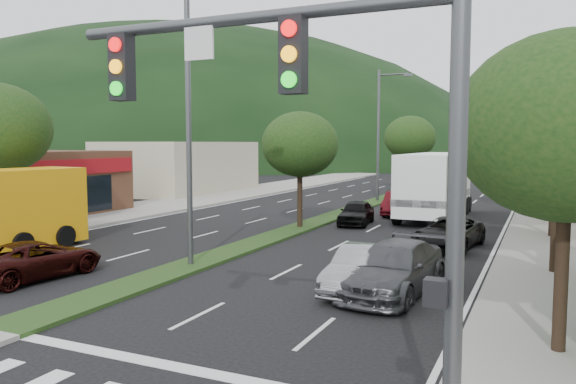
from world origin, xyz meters
The scene contains 25 objects.
sidewalk_right centered at (12.50, 25.00, 0.07)m, with size 5.00×90.00×0.15m, color gray.
sidewalk_left centered at (-13.00, 25.00, 0.07)m, with size 6.00×90.00×0.15m, color gray.
median centered at (0.00, 28.00, 0.06)m, with size 1.60×56.00×0.12m, color #1E3312.
traffic_signal centered at (9.03, -1.54, 4.65)m, with size 6.12×0.40×7.00m.
shop_left centered at (-18.46, 15.00, 2.01)m, with size 10.15×12.00×4.00m.
bldg_left_far centered at (-19.00, 34.00, 2.30)m, with size 9.00×14.00×4.60m, color #B7AF91.
hill_far centered at (-80.00, 110.00, 0.00)m, with size 176.00×132.00×82.00m, color black.
tree_r_a centered at (12.00, 4.00, 4.82)m, with size 4.60×4.60×6.63m.
tree_r_b centered at (12.00, 12.00, 5.04)m, with size 4.80×4.80×6.94m.
tree_r_c centered at (12.00, 20.00, 4.75)m, with size 4.40×4.40×6.48m.
tree_r_d centered at (12.00, 30.00, 5.18)m, with size 5.00×5.00×7.17m.
tree_r_e centered at (12.00, 40.00, 4.89)m, with size 4.60×4.60×6.71m.
tree_med_near centered at (0.00, 18.00, 4.43)m, with size 4.00×4.00×6.02m.
tree_med_far centered at (0.00, 44.00, 5.01)m, with size 4.80×4.80×6.94m.
streetlight_near centered at (0.21, 8.00, 5.58)m, with size 2.60×0.25×10.00m.
streetlight_mid centered at (0.21, 33.00, 5.58)m, with size 2.60×0.25×10.00m.
sedan_silver centered at (6.70, 7.35, 0.69)m, with size 1.46×4.18×1.38m, color gray.
suv_maroon centered at (-3.74, 4.43, 0.63)m, with size 2.10×4.55×1.26m, color black.
car_queue_a centered at (2.22, 20.75, 0.67)m, with size 1.58×3.93×1.34m, color black.
car_queue_b centered at (7.61, 7.53, 0.76)m, with size 2.12×5.22×1.52m, color #434347.
car_queue_c centered at (3.35, 25.75, 0.73)m, with size 1.54×4.42×1.46m, color #500D13.
car_queue_d centered at (7.96, 15.75, 0.65)m, with size 2.16×4.68×1.30m, color black.
car_queue_e centered at (1.50, 34.45, 0.75)m, with size 1.76×4.38×1.49m, color #4E4F54.
box_truck centered at (-8.51, 7.32, 1.61)m, with size 3.07×7.07×3.41m.
motorhome centered at (5.70, 25.29, 2.06)m, with size 3.21×10.11×3.87m.
Camera 1 is at (11.60, -8.81, 4.50)m, focal length 35.00 mm.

